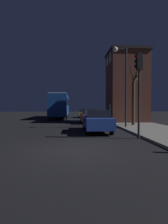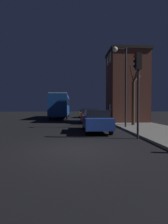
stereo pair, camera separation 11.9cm
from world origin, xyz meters
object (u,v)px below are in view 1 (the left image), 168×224
at_px(traffic_light, 139,78).
at_px(car_near_lane, 96,120).
at_px(car_mid_lane, 89,116).
at_px(car_far_lane, 84,113).
at_px(bare_tree, 134,97).
at_px(bus, 60,104).
at_px(streetlamp, 122,73).

xyz_separation_m(traffic_light, car_near_lane, (-1.93, 2.95, -2.53)).
xyz_separation_m(car_mid_lane, car_far_lane, (0.07, 10.00, -0.08)).
bearing_deg(car_mid_lane, car_far_lane, 89.59).
xyz_separation_m(bare_tree, car_far_lane, (-3.65, 13.61, -1.90)).
relative_size(bare_tree, bus, 0.50).
height_order(traffic_light, car_far_lane, traffic_light).
height_order(bare_tree, bus, bare_tree).
bearing_deg(bus, car_mid_lane, -67.02).
bearing_deg(car_mid_lane, bus, 112.98).
bearing_deg(streetlamp, bare_tree, 45.18).
height_order(streetlamp, bus, streetlamp).
bearing_deg(traffic_light, bare_tree, 72.58).
relative_size(streetlamp, traffic_light, 1.38).
xyz_separation_m(traffic_light, bare_tree, (1.93, 6.16, -0.73)).
bearing_deg(bare_tree, car_far_lane, 105.00).
bearing_deg(traffic_light, car_near_lane, 123.11).
bearing_deg(streetlamp, car_mid_lane, 112.81).
xyz_separation_m(streetlamp, car_far_lane, (-2.10, 15.16, -3.82)).
xyz_separation_m(streetlamp, car_mid_lane, (-2.17, 5.16, -3.74)).
height_order(car_mid_lane, car_far_lane, car_mid_lane).
bearing_deg(car_near_lane, bare_tree, 39.72).
relative_size(bare_tree, car_far_lane, 1.20).
xyz_separation_m(traffic_light, car_mid_lane, (-1.79, 9.77, -2.55)).
relative_size(streetlamp, car_far_lane, 1.43).
distance_m(streetlamp, car_mid_lane, 6.74).
bearing_deg(car_far_lane, car_near_lane, -90.72).
xyz_separation_m(car_near_lane, car_mid_lane, (0.14, 6.81, -0.02)).
relative_size(streetlamp, car_mid_lane, 1.68).
xyz_separation_m(bare_tree, car_near_lane, (-3.86, -3.21, -1.80)).
bearing_deg(car_far_lane, bus, -168.22).
bearing_deg(bus, car_far_lane, 11.78).
bearing_deg(car_near_lane, car_far_lane, 89.28).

